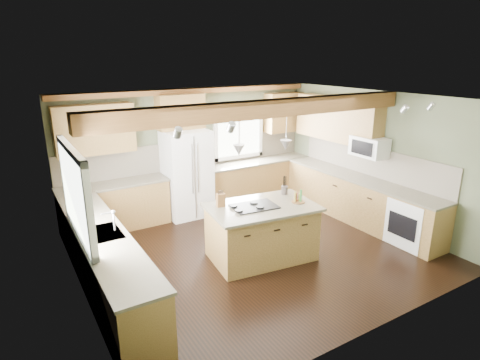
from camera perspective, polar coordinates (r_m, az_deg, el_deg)
floor at (r=7.06m, az=2.21°, el=-9.99°), size 5.60×5.60×0.00m
ceiling at (r=6.30m, az=2.49°, el=11.51°), size 5.60×5.60×0.00m
wall_back at (r=8.68m, az=-6.87°, el=4.32°), size 5.60×0.00×5.60m
wall_left at (r=5.60m, az=-22.34°, el=-4.30°), size 0.00×5.00×5.00m
wall_right at (r=8.39m, az=18.49°, el=3.09°), size 0.00×5.00×5.00m
ceiling_beam at (r=6.12m, az=3.73°, el=10.09°), size 5.55×0.26×0.26m
soffit_trim at (r=8.40m, az=-6.88°, el=12.46°), size 5.55×0.20×0.10m
backsplash_back at (r=8.69m, az=-6.80°, el=3.72°), size 5.58×0.03×0.58m
backsplash_right at (r=8.43m, az=18.11°, el=2.56°), size 0.03×3.70×0.58m
base_cab_back_left at (r=8.10m, az=-17.32°, el=-3.70°), size 2.02×0.60×0.88m
counter_back_left at (r=7.95m, az=-17.62°, el=-0.60°), size 2.06×0.64×0.04m
base_cab_back_right at (r=9.35m, az=2.41°, el=-0.07°), size 2.62×0.60×0.88m
counter_back_right at (r=9.23m, az=2.45°, el=2.66°), size 2.66×0.64×0.04m
base_cab_left at (r=6.04m, az=-18.64°, el=-11.28°), size 0.60×3.70×0.88m
counter_left at (r=5.84m, az=-19.07°, el=-7.30°), size 0.64×3.74×0.04m
base_cab_right at (r=8.45m, az=16.35°, el=-2.73°), size 0.60×3.70×0.88m
counter_right at (r=8.31m, az=16.62°, el=0.25°), size 0.64×3.74×0.04m
upper_cab_back_left at (r=7.79m, az=-19.98°, el=6.78°), size 1.40×0.35×0.90m
upper_cab_over_fridge at (r=8.25m, az=-8.48°, el=9.58°), size 0.96×0.35×0.70m
upper_cab_right at (r=8.74m, az=13.65°, el=8.39°), size 0.35×2.20×0.90m
upper_cab_back_corner at (r=9.59m, az=6.19°, el=9.53°), size 0.90×0.35×0.90m
window_left at (r=5.57m, az=-22.52°, el=-1.70°), size 0.04×1.60×1.05m
window_back at (r=9.14m, az=-0.27°, el=6.70°), size 1.10×0.04×1.00m
sink at (r=5.84m, az=-19.08°, el=-7.26°), size 0.50×0.65×0.03m
faucet at (r=5.81m, az=-17.49°, el=-5.64°), size 0.02×0.02×0.28m
dishwasher at (r=4.96m, az=-14.82°, el=-17.87°), size 0.60×0.60×0.84m
oven at (r=7.70m, az=23.40°, el=-5.55°), size 0.60×0.72×0.84m
microwave at (r=8.14m, az=17.91°, el=4.53°), size 0.40×0.70×0.38m
pendant_left at (r=6.02m, az=-0.17°, el=4.30°), size 0.18×0.18×0.16m
pendant_right at (r=6.39m, az=6.54°, el=4.96°), size 0.18×0.18×0.16m
refrigerator at (r=8.33m, az=-7.54°, el=0.88°), size 0.90×0.74×1.80m
island at (r=6.66m, az=3.07°, el=-7.52°), size 1.74×1.19×0.88m
island_top at (r=6.48m, az=3.13°, el=-3.83°), size 1.86×1.31×0.04m
cooktop at (r=6.42m, az=2.06°, el=-3.76°), size 0.76×0.55×0.02m
knife_block at (r=6.41m, az=-2.76°, el=-2.86°), size 0.15×0.12×0.22m
utensil_crock at (r=7.02m, az=6.34°, el=-1.42°), size 0.15×0.15×0.15m
bottle_tray at (r=6.65m, az=8.30°, el=-2.33°), size 0.26×0.26×0.20m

